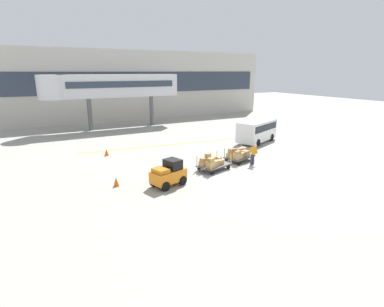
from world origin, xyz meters
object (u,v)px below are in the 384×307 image
object	(u,v)px
baggage_tug	(169,174)
shuttle_van	(257,130)
safety_cone_far	(107,152)
safety_cone_near	(116,182)
baggage_cart_lead	(212,163)
baggage_cart_middle	(239,154)
baggage_handler	(253,153)

from	to	relation	value
baggage_tug	shuttle_van	bearing A→B (deg)	28.65
safety_cone_far	safety_cone_near	bearing A→B (deg)	-97.85
baggage_cart_lead	baggage_cart_middle	distance (m)	3.05
shuttle_van	baggage_cart_lead	bearing A→B (deg)	-147.17
baggage_cart_lead	baggage_handler	size ratio (longest dim) A/B	1.97
shuttle_van	safety_cone_near	bearing A→B (deg)	-160.58
baggage_handler	shuttle_van	size ratio (longest dim) A/B	0.30
baggage_tug	safety_cone_far	bearing A→B (deg)	102.34
safety_cone_far	baggage_handler	bearing A→B (deg)	-39.77
baggage_cart_middle	baggage_handler	world-z (taller)	baggage_handler
baggage_tug	safety_cone_far	distance (m)	8.74
baggage_tug	shuttle_van	xyz separation A→B (m)	(12.19, 6.66, 0.48)
baggage_tug	baggage_handler	distance (m)	7.27
shuttle_van	safety_cone_far	distance (m)	14.21
shuttle_van	safety_cone_near	xyz separation A→B (m)	(-15.04, -5.30, -0.96)
baggage_cart_middle	safety_cone_near	world-z (taller)	baggage_cart_middle
baggage_tug	baggage_handler	bearing A→B (deg)	7.78
baggage_cart_middle	shuttle_van	xyz separation A→B (m)	(5.43, 4.52, 0.68)
baggage_cart_lead	baggage_tug	bearing A→B (deg)	-161.72
baggage_tug	baggage_handler	xyz separation A→B (m)	(7.20, 0.98, 0.11)
baggage_handler	safety_cone_far	distance (m)	11.81
baggage_handler	baggage_cart_middle	bearing A→B (deg)	111.21
baggage_cart_lead	safety_cone_far	distance (m)	9.23
shuttle_van	safety_cone_far	world-z (taller)	shuttle_van
baggage_tug	safety_cone_far	xyz separation A→B (m)	(-1.87, 8.53, -0.48)
shuttle_van	baggage_handler	bearing A→B (deg)	-131.31
baggage_cart_lead	safety_cone_near	size ratio (longest dim) A/B	5.60
safety_cone_near	baggage_tug	bearing A→B (deg)	-25.41
baggage_cart_middle	shuttle_van	world-z (taller)	shuttle_van
baggage_cart_lead	shuttle_van	xyz separation A→B (m)	(8.36, 5.39, 0.68)
baggage_tug	baggage_handler	size ratio (longest dim) A/B	1.49
baggage_cart_middle	safety_cone_far	bearing A→B (deg)	143.45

